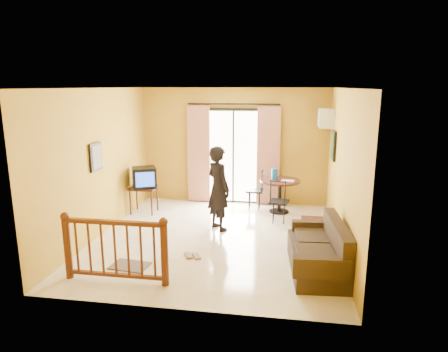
% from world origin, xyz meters
% --- Properties ---
extents(ground, '(5.00, 5.00, 0.00)m').
position_xyz_m(ground, '(0.00, 0.00, 0.00)').
color(ground, beige).
rests_on(ground, ground).
extents(room_shell, '(5.00, 5.00, 5.00)m').
position_xyz_m(room_shell, '(0.00, 0.00, 1.70)').
color(room_shell, white).
rests_on(room_shell, ground).
extents(balcony_door, '(2.25, 0.14, 2.46)m').
position_xyz_m(balcony_door, '(0.00, 2.43, 1.19)').
color(balcony_door, black).
rests_on(balcony_door, ground).
extents(tv_table, '(0.60, 0.50, 0.60)m').
position_xyz_m(tv_table, '(-1.90, 1.33, 0.52)').
color(tv_table, black).
rests_on(tv_table, ground).
extents(television, '(0.65, 0.63, 0.46)m').
position_xyz_m(television, '(-1.87, 1.32, 0.83)').
color(television, black).
rests_on(television, tv_table).
extents(picture_left, '(0.05, 0.42, 0.52)m').
position_xyz_m(picture_left, '(-2.22, -0.20, 1.55)').
color(picture_left, black).
rests_on(picture_left, room_shell).
extents(dining_table, '(0.91, 0.91, 0.76)m').
position_xyz_m(dining_table, '(1.15, 1.85, 0.60)').
color(dining_table, black).
rests_on(dining_table, ground).
extents(water_jug, '(0.13, 0.13, 0.25)m').
position_xyz_m(water_jug, '(1.02, 1.88, 0.88)').
color(water_jug, '#1256AF').
rests_on(water_jug, dining_table).
extents(serving_tray, '(0.30, 0.22, 0.02)m').
position_xyz_m(serving_tray, '(1.32, 1.75, 0.77)').
color(serving_tray, white).
rests_on(serving_tray, dining_table).
extents(dining_chairs, '(1.03, 1.28, 0.95)m').
position_xyz_m(dining_chairs, '(0.86, 1.55, 0.00)').
color(dining_chairs, black).
rests_on(dining_chairs, ground).
extents(air_conditioner, '(0.31, 0.60, 0.40)m').
position_xyz_m(air_conditioner, '(2.09, 1.95, 2.15)').
color(air_conditioner, white).
rests_on(air_conditioner, room_shell).
extents(botanical_print, '(0.05, 0.50, 0.60)m').
position_xyz_m(botanical_print, '(2.22, 1.30, 1.65)').
color(botanical_print, black).
rests_on(botanical_print, room_shell).
extents(coffee_table, '(0.50, 0.91, 0.40)m').
position_xyz_m(coffee_table, '(1.85, -0.01, 0.27)').
color(coffee_table, black).
rests_on(coffee_table, ground).
extents(bowl, '(0.21, 0.21, 0.05)m').
position_xyz_m(bowl, '(1.85, -0.01, 0.43)').
color(bowl, brown).
rests_on(bowl, coffee_table).
extents(sofa, '(0.91, 1.74, 0.81)m').
position_xyz_m(sofa, '(1.85, -1.08, 0.30)').
color(sofa, '#2F2112').
rests_on(sofa, ground).
extents(standing_person, '(0.72, 0.73, 1.70)m').
position_xyz_m(standing_person, '(-0.04, 0.53, 0.85)').
color(standing_person, black).
rests_on(standing_person, ground).
extents(stair_balustrade, '(1.63, 0.13, 1.04)m').
position_xyz_m(stair_balustrade, '(-1.15, -1.90, 0.56)').
color(stair_balustrade, '#471E0F').
rests_on(stair_balustrade, ground).
extents(doormat, '(0.64, 0.47, 0.02)m').
position_xyz_m(doormat, '(-1.15, -1.39, 0.01)').
color(doormat, '#544A43').
rests_on(doormat, ground).
extents(sandals, '(0.34, 0.27, 0.03)m').
position_xyz_m(sandals, '(-0.24, -0.87, 0.01)').
color(sandals, brown).
rests_on(sandals, ground).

